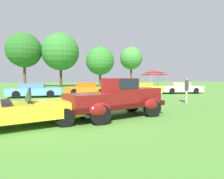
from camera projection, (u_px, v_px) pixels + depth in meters
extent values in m
plane|color=#4C8433|center=(102.00, 119.00, 7.90)|extent=(120.00, 120.00, 0.00)
cube|color=#400B0B|center=(117.00, 105.00, 8.21)|extent=(4.63, 2.62, 0.20)
cube|color=maroon|center=(140.00, 94.00, 8.90)|extent=(1.87, 1.50, 0.60)
ellipsoid|color=silver|center=(153.00, 94.00, 9.36)|extent=(0.30, 0.54, 0.68)
cube|color=maroon|center=(119.00, 90.00, 8.24)|extent=(1.39, 1.61, 1.04)
cube|color=black|center=(119.00, 83.00, 8.22)|extent=(1.31, 1.62, 0.40)
cube|color=maroon|center=(91.00, 100.00, 7.51)|extent=(2.23, 1.89, 0.48)
ellipsoid|color=maroon|center=(132.00, 101.00, 9.57)|extent=(0.98, 0.60, 0.52)
ellipsoid|color=maroon|center=(152.00, 104.00, 8.36)|extent=(0.98, 0.60, 0.52)
ellipsoid|color=maroon|center=(84.00, 105.00, 8.13)|extent=(0.98, 0.60, 0.52)
ellipsoid|color=maroon|center=(100.00, 110.00, 6.93)|extent=(0.98, 0.60, 0.52)
sphere|color=silver|center=(147.00, 92.00, 9.75)|extent=(0.18, 0.18, 0.18)
sphere|color=silver|center=(160.00, 93.00, 9.02)|extent=(0.18, 0.18, 0.18)
cylinder|color=black|center=(132.00, 104.00, 9.58)|extent=(0.76, 0.24, 0.76)
cylinder|color=black|center=(152.00, 108.00, 8.38)|extent=(0.76, 0.24, 0.76)
cylinder|color=black|center=(84.00, 109.00, 8.14)|extent=(0.76, 0.24, 0.76)
cylinder|color=black|center=(100.00, 115.00, 6.94)|extent=(0.76, 0.24, 0.76)
cube|color=yellow|center=(20.00, 111.00, 6.58)|extent=(4.55, 2.75, 0.52)
cube|color=yellow|center=(56.00, 103.00, 7.23)|extent=(2.03, 1.84, 0.20)
cube|color=black|center=(28.00, 99.00, 6.70)|extent=(0.38, 1.22, 0.82)
cube|color=black|center=(6.00, 105.00, 6.35)|extent=(0.58, 1.24, 0.28)
cube|color=silver|center=(80.00, 113.00, 7.77)|extent=(0.52, 1.62, 0.12)
cylinder|color=black|center=(54.00, 111.00, 7.97)|extent=(0.66, 0.20, 0.66)
cylinder|color=black|center=(65.00, 118.00, 6.66)|extent=(0.66, 0.20, 0.66)
cube|color=#669EDB|center=(35.00, 91.00, 16.68)|extent=(4.46, 1.69, 0.60)
cube|color=#517EAF|center=(32.00, 86.00, 16.59)|extent=(1.96, 1.45, 0.44)
cylinder|color=black|center=(50.00, 94.00, 16.34)|extent=(0.64, 0.22, 0.64)
cylinder|color=black|center=(16.00, 95.00, 15.56)|extent=(0.64, 0.22, 0.64)
cube|color=orange|center=(88.00, 90.00, 19.33)|extent=(4.67, 2.53, 0.60)
cube|color=#BB5914|center=(86.00, 85.00, 19.29)|extent=(2.20, 1.81, 0.44)
cylinder|color=black|center=(101.00, 92.00, 18.70)|extent=(0.64, 0.22, 0.64)
cylinder|color=black|center=(74.00, 92.00, 18.45)|extent=(0.64, 0.22, 0.64)
cube|color=yellow|center=(143.00, 89.00, 19.60)|extent=(4.26, 2.44, 0.60)
cube|color=gold|center=(142.00, 85.00, 19.49)|extent=(2.01, 1.77, 0.44)
cylinder|color=black|center=(157.00, 91.00, 19.50)|extent=(0.64, 0.22, 0.64)
cylinder|color=black|center=(138.00, 92.00, 18.36)|extent=(0.64, 0.22, 0.64)
cube|color=beige|center=(180.00, 89.00, 20.63)|extent=(4.70, 2.36, 0.60)
cube|color=#B3AB8E|center=(179.00, 84.00, 20.57)|extent=(2.18, 1.74, 0.44)
cylinder|color=black|center=(196.00, 91.00, 20.06)|extent=(0.64, 0.22, 0.64)
cylinder|color=black|center=(172.00, 91.00, 19.69)|extent=(0.64, 0.22, 0.64)
cylinder|color=#9E998E|center=(186.00, 96.00, 13.11)|extent=(0.16, 0.16, 0.86)
cylinder|color=#9E998E|center=(186.00, 97.00, 12.93)|extent=(0.16, 0.16, 0.86)
cube|color=#2D2D33|center=(187.00, 86.00, 12.97)|extent=(0.44, 0.46, 0.60)
sphere|color=#936B4C|center=(187.00, 80.00, 12.94)|extent=(0.22, 0.22, 0.22)
cylinder|color=#B7B7BC|center=(158.00, 82.00, 26.61)|extent=(0.05, 0.05, 2.05)
cylinder|color=#B7B7BC|center=(168.00, 83.00, 24.31)|extent=(0.05, 0.05, 2.05)
cylinder|color=#B7B7BC|center=(142.00, 83.00, 25.91)|extent=(0.05, 0.05, 2.05)
cylinder|color=#B7B7BC|center=(151.00, 83.00, 23.61)|extent=(0.05, 0.05, 2.05)
cube|color=red|center=(155.00, 75.00, 25.04)|extent=(2.67, 2.67, 0.10)
pyramid|color=red|center=(155.00, 71.00, 25.01)|extent=(2.62, 2.62, 0.38)
cylinder|color=brown|center=(25.00, 74.00, 33.17)|extent=(0.44, 0.44, 4.82)
sphere|color=#286623|center=(24.00, 50.00, 32.91)|extent=(5.99, 5.99, 5.99)
cylinder|color=#47331E|center=(61.00, 75.00, 34.83)|extent=(0.44, 0.44, 4.53)
sphere|color=#337A2D|center=(60.00, 52.00, 34.57)|extent=(6.75, 6.75, 6.75)
cylinder|color=brown|center=(100.00, 78.00, 35.84)|extent=(0.44, 0.44, 3.38)
sphere|color=#337A2D|center=(100.00, 61.00, 35.64)|extent=(5.31, 5.31, 5.31)
cylinder|color=brown|center=(131.00, 75.00, 42.73)|extent=(0.44, 0.44, 4.64)
sphere|color=#428938|center=(131.00, 58.00, 42.49)|extent=(5.03, 5.03, 5.03)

